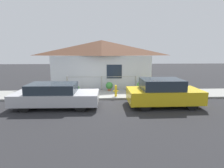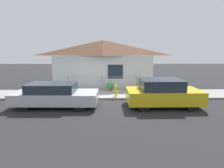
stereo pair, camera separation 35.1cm
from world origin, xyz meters
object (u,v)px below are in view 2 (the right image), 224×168
object	(u,v)px
car_right	(163,93)
fire_hydrant	(116,90)
potted_plant_near_hydrant	(110,86)
potted_plant_corner	(142,86)
potted_plant_by_fence	(78,89)
car_left	(55,95)

from	to	relation	value
car_right	fire_hydrant	xyz separation A→B (m)	(-2.36, 1.64, -0.22)
potted_plant_near_hydrant	potted_plant_corner	bearing A→B (deg)	-8.24
potted_plant_near_hydrant	potted_plant_by_fence	xyz separation A→B (m)	(-2.14, -0.60, -0.10)
car_right	fire_hydrant	size ratio (longest dim) A/B	5.30
car_left	car_right	distance (m)	5.55
car_left	potted_plant_corner	size ratio (longest dim) A/B	6.18
car_left	fire_hydrant	xyz separation A→B (m)	(3.19, 1.63, -0.14)
fire_hydrant	car_left	bearing A→B (deg)	-152.85
potted_plant_near_hydrant	potted_plant_by_fence	bearing A→B (deg)	-164.25
car_right	fire_hydrant	bearing A→B (deg)	144.73
car_right	potted_plant_corner	distance (m)	2.93
car_right	potted_plant_by_fence	xyz separation A→B (m)	(-4.85, 2.58, -0.34)
car_left	fire_hydrant	distance (m)	3.58
potted_plant_corner	fire_hydrant	bearing A→B (deg)	-145.68
car_left	potted_plant_corner	xyz separation A→B (m)	(4.99, 2.87, -0.12)
car_left	potted_plant_by_fence	bearing A→B (deg)	75.91
car_right	potted_plant_corner	world-z (taller)	car_right
car_left	potted_plant_by_fence	xyz separation A→B (m)	(0.70, 2.58, -0.26)
fire_hydrant	potted_plant_corner	bearing A→B (deg)	34.32
potted_plant_by_fence	potted_plant_near_hydrant	bearing A→B (deg)	15.75
potted_plant_by_fence	potted_plant_corner	bearing A→B (deg)	3.87
car_left	potted_plant_near_hydrant	size ratio (longest dim) A/B	6.96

